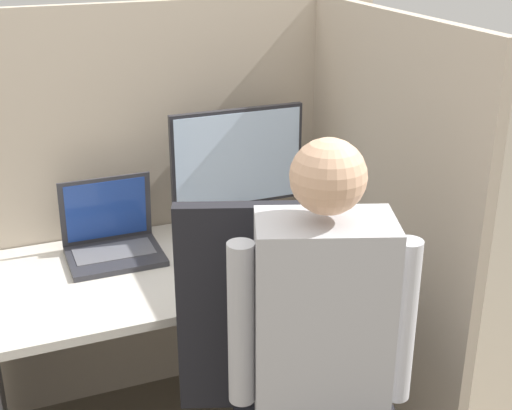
{
  "coord_description": "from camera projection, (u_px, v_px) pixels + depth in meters",
  "views": [
    {
      "loc": [
        -0.56,
        -1.81,
        1.86
      ],
      "look_at": [
        0.23,
        0.17,
        0.97
      ],
      "focal_mm": 50.0,
      "sensor_mm": 36.0,
      "label": 1
    }
  ],
  "objects": [
    {
      "name": "cubicle_panel_back",
      "position": [
        150.0,
        209.0,
        2.75
      ],
      "size": [
        1.85,
        0.04,
        1.56
      ],
      "color": "tan",
      "rests_on": "ground"
    },
    {
      "name": "cubicle_panel_right",
      "position": [
        364.0,
        224.0,
        2.63
      ],
      "size": [
        0.04,
        1.31,
        1.56
      ],
      "color": "tan",
      "rests_on": "ground"
    },
    {
      "name": "desk",
      "position": [
        179.0,
        309.0,
        2.54
      ],
      "size": [
        1.35,
        0.67,
        0.72
      ],
      "color": "beige",
      "rests_on": "ground"
    },
    {
      "name": "paper_box",
      "position": [
        239.0,
        225.0,
        2.69
      ],
      "size": [
        0.32,
        0.25,
        0.06
      ],
      "color": "white",
      "rests_on": "desk"
    },
    {
      "name": "monitor",
      "position": [
        238.0,
        165.0,
        2.6
      ],
      "size": [
        0.5,
        0.22,
        0.42
      ],
      "color": "#232328",
      "rests_on": "paper_box"
    },
    {
      "name": "laptop",
      "position": [
        112.0,
        241.0,
        2.51
      ],
      "size": [
        0.32,
        0.25,
        0.27
      ],
      "color": "#2D2D33",
      "rests_on": "desk"
    },
    {
      "name": "mouse",
      "position": [
        208.0,
        268.0,
        2.39
      ],
      "size": [
        0.07,
        0.05,
        0.04
      ],
      "color": "silver",
      "rests_on": "desk"
    },
    {
      "name": "stapler",
      "position": [
        343.0,
        241.0,
        2.58
      ],
      "size": [
        0.04,
        0.17,
        0.05
      ],
      "color": "#2D2D33",
      "rests_on": "desk"
    },
    {
      "name": "carrot_toy",
      "position": [
        244.0,
        275.0,
        2.34
      ],
      "size": [
        0.05,
        0.13,
        0.05
      ],
      "color": "orange",
      "rests_on": "desk"
    },
    {
      "name": "office_chair",
      "position": [
        289.0,
        402.0,
        2.0
      ],
      "size": [
        0.6,
        0.64,
        1.13
      ],
      "color": "black",
      "rests_on": "ground"
    },
    {
      "name": "person",
      "position": [
        337.0,
        363.0,
        1.8
      ],
      "size": [
        0.46,
        0.51,
        1.37
      ],
      "color": "black",
      "rests_on": "ground"
    },
    {
      "name": "coffee_mug",
      "position": [
        313.0,
        211.0,
        2.8
      ],
      "size": [
        0.08,
        0.08,
        0.08
      ],
      "color": "#232328",
      "rests_on": "desk"
    }
  ]
}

